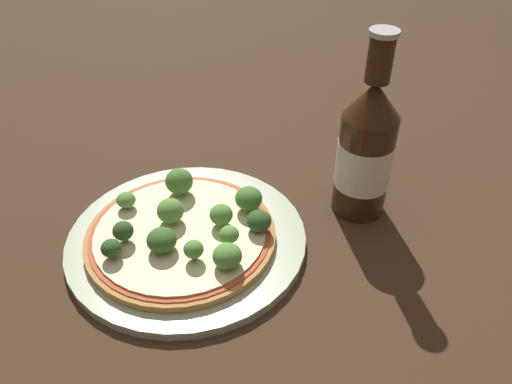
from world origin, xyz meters
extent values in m
plane|color=#3D2819|center=(0.00, 0.00, 0.00)|extent=(3.00, 3.00, 0.00)
cylinder|color=#A3B293|center=(0.02, -0.02, 0.01)|extent=(0.30, 0.30, 0.01)
cylinder|color=#B77F42|center=(0.02, -0.03, 0.02)|extent=(0.23, 0.23, 0.01)
cylinder|color=#B74728|center=(0.02, -0.03, 0.02)|extent=(0.22, 0.22, 0.00)
cylinder|color=beige|center=(0.02, -0.03, 0.02)|extent=(0.21, 0.21, 0.00)
cylinder|color=#6B8E51|center=(0.03, 0.02, 0.03)|extent=(0.01, 0.01, 0.01)
ellipsoid|color=#568E3D|center=(0.03, 0.02, 0.04)|extent=(0.03, 0.03, 0.03)
cylinder|color=#6B8E51|center=(0.04, -0.06, 0.03)|extent=(0.01, 0.01, 0.01)
ellipsoid|color=#386628|center=(0.04, -0.06, 0.04)|extent=(0.03, 0.03, 0.03)
cylinder|color=#6B8E51|center=(0.04, -0.11, 0.03)|extent=(0.01, 0.01, 0.01)
ellipsoid|color=#2D5123|center=(0.04, -0.11, 0.04)|extent=(0.02, 0.02, 0.02)
cylinder|color=#6B8E51|center=(-0.05, -0.01, 0.03)|extent=(0.01, 0.01, 0.01)
ellipsoid|color=#477A33|center=(-0.05, -0.01, 0.05)|extent=(0.04, 0.04, 0.03)
cylinder|color=#6B8E51|center=(0.05, 0.06, 0.03)|extent=(0.01, 0.01, 0.01)
ellipsoid|color=#2D5123|center=(0.05, 0.06, 0.04)|extent=(0.03, 0.03, 0.02)
cylinder|color=#6B8E51|center=(0.07, -0.03, 0.03)|extent=(0.01, 0.01, 0.01)
ellipsoid|color=#568E3D|center=(0.07, -0.03, 0.04)|extent=(0.02, 0.02, 0.02)
cylinder|color=#6B8E51|center=(0.01, 0.06, 0.03)|extent=(0.01, 0.01, 0.01)
ellipsoid|color=#477A33|center=(0.01, 0.06, 0.04)|extent=(0.03, 0.03, 0.03)
cylinder|color=#6B8E51|center=(0.10, 0.01, 0.03)|extent=(0.01, 0.01, 0.01)
ellipsoid|color=#568E3D|center=(0.10, 0.01, 0.04)|extent=(0.03, 0.03, 0.03)
cylinder|color=#6B8E51|center=(0.06, 0.02, 0.03)|extent=(0.01, 0.01, 0.01)
ellipsoid|color=#568E3D|center=(0.06, 0.02, 0.04)|extent=(0.02, 0.02, 0.02)
cylinder|color=#6B8E51|center=(0.02, -0.09, 0.03)|extent=(0.01, 0.01, 0.01)
ellipsoid|color=#2D5123|center=(0.02, -0.09, 0.04)|extent=(0.02, 0.02, 0.02)
cylinder|color=#6B8E51|center=(-0.05, -0.08, 0.03)|extent=(0.01, 0.01, 0.01)
ellipsoid|color=#568E3D|center=(-0.05, -0.08, 0.04)|extent=(0.02, 0.02, 0.02)
cylinder|color=#6B8E51|center=(0.00, -0.04, 0.03)|extent=(0.01, 0.01, 0.01)
ellipsoid|color=#568E3D|center=(0.00, -0.04, 0.04)|extent=(0.03, 0.03, 0.03)
cylinder|color=#381E0F|center=(0.03, 0.21, 0.07)|extent=(0.07, 0.07, 0.14)
cylinder|color=silver|center=(0.03, 0.21, 0.07)|extent=(0.07, 0.07, 0.06)
cone|color=#381E0F|center=(0.03, 0.21, 0.16)|extent=(0.07, 0.07, 0.04)
cylinder|color=#381E0F|center=(0.03, 0.21, 0.21)|extent=(0.03, 0.03, 0.05)
cylinder|color=#B2B2B7|center=(0.03, 0.21, 0.24)|extent=(0.03, 0.03, 0.01)
camera|label=1|loc=(0.47, -0.10, 0.43)|focal=35.00mm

